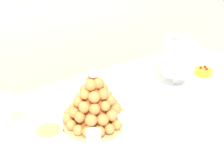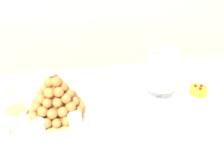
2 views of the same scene
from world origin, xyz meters
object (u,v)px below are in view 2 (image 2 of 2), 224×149
Objects in this scene: croquembouche at (55,97)px; dessert_cup_centre at (75,120)px; dessert_cup_mid_right at (107,117)px; dessert_cup_mid_left at (39,127)px; creme_brulee_ramekin at (16,112)px; dessert_cup_left at (0,131)px; fruit_tart_plate at (198,92)px; serving_tray at (58,116)px; macaron_goblet at (162,70)px.

dessert_cup_centre is (0.07, -0.09, -0.06)m from croquembouche.
dessert_cup_mid_right is at bearing -3.14° from dessert_cup_centre.
croquembouche is at bearing 56.18° from dessert_cup_mid_left.
dessert_cup_mid_right is 0.58× the size of creme_brulee_ramekin.
croquembouche reaches higher than dessert_cup_mid_left.
fruit_tart_plate is at bearing 8.11° from dessert_cup_left.
macaron_goblet reaches higher than serving_tray.
dessert_cup_mid_left is 0.29× the size of fruit_tart_plate.
dessert_cup_mid_left is at bearing -178.87° from dessert_cup_mid_right.
creme_brulee_ramekin reaches higher than serving_tray.
creme_brulee_ramekin is (0.04, 0.12, -0.01)m from dessert_cup_left.
fruit_tart_plate is (0.67, 0.05, 0.01)m from serving_tray.
dessert_cup_centre reaches higher than dessert_cup_mid_left.
creme_brulee_ramekin is (-0.25, 0.11, -0.01)m from dessert_cup_centre.
dessert_cup_mid_right is at bearing -25.02° from croquembouche.
dessert_cup_mid_right is at bearing -165.23° from fruit_tart_plate.
creme_brulee_ramekin is at bearing 155.12° from dessert_cup_centre.
macaron_goblet is at bearing 26.90° from dessert_cup_mid_right.
dessert_cup_left is at bearing -171.89° from fruit_tart_plate.
serving_tray is 11.12× the size of dessert_cup_mid_left.
dessert_cup_left reaches higher than dessert_cup_mid_right.
macaron_goblet reaches higher than croquembouche.
dessert_cup_centre is at bearing -162.04° from macaron_goblet.
dessert_cup_centre is 0.61m from fruit_tart_plate.
dessert_cup_left is 1.11× the size of dessert_cup_centre.
macaron_goblet is (0.48, 0.07, 0.14)m from serving_tray.
dessert_cup_mid_left is 0.51× the size of creme_brulee_ramekin.
dessert_cup_mid_left is 0.20× the size of macaron_goblet.
dessert_cup_mid_right is 0.40m from creme_brulee_ramekin.
croquembouche is at bearing -174.70° from macaron_goblet.
serving_tray is at bearing 49.28° from dessert_cup_mid_left.
dessert_cup_mid_left is 0.89× the size of dessert_cup_centre.
croquembouche is 0.49m from macaron_goblet.
creme_brulee_ramekin is (-0.38, 0.12, -0.01)m from dessert_cup_mid_right.
dessert_cup_left is 0.65× the size of creme_brulee_ramekin.
dessert_cup_left is 0.29m from dessert_cup_centre.
dessert_cup_mid_right is 0.33m from macaron_goblet.
dessert_cup_left is (-0.22, -0.08, 0.03)m from serving_tray.
macaron_goblet is at bearing 7.77° from serving_tray.
croquembouche is 3.86× the size of dessert_cup_left.
fruit_tart_plate is at bearing 14.77° from dessert_cup_mid_right.
fruit_tart_plate is at bearing 9.88° from dessert_cup_mid_left.
serving_tray is 0.67m from fruit_tart_plate.
dessert_cup_left is at bearing -108.02° from creme_brulee_ramekin.
dessert_cup_centre is (0.29, 0.01, -0.00)m from dessert_cup_left.
serving_tray is 3.20× the size of fruit_tart_plate.
dessert_cup_mid_right is at bearing 1.13° from dessert_cup_mid_left.
serving_tray is at bearing -175.83° from fruit_tart_plate.
dessert_cup_mid_left is at bearing -130.72° from serving_tray.
dessert_cup_centre is 0.32× the size of fruit_tart_plate.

